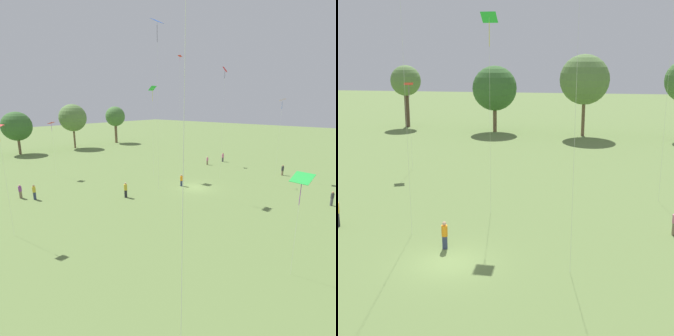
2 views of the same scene
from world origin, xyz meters
TOP-DOWN VIEW (x-y plane):
  - ground_plane at (0.00, 0.00)m, footprint 240.00×240.00m
  - tree_0 at (-20.43, 47.80)m, footprint 4.73×4.73m
  - tree_1 at (-5.75, 45.21)m, footprint 6.55×6.55m
  - tree_2 at (7.24, 43.52)m, footprint 6.92×6.92m
  - person_7 at (-0.77, 1.83)m, footprint 0.48×0.48m
  - kite_3 at (0.67, 8.64)m, footprint 1.07×0.87m
  - kite_8 at (-9.63, 20.50)m, footprint 1.15×1.13m

SIDE VIEW (x-z plane):
  - ground_plane at x=0.00m, z-range 0.00..0.00m
  - person_7 at x=-0.77m, z-range 0.00..1.70m
  - tree_1 at x=-5.75m, z-range 1.56..11.26m
  - tree_0 at x=-20.43m, z-range 2.34..12.00m
  - tree_2 at x=7.24m, z-range 2.19..13.53m
  - kite_8 at x=-9.63m, z-range 3.88..12.50m
  - kite_3 at x=0.67m, z-range 6.13..20.08m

